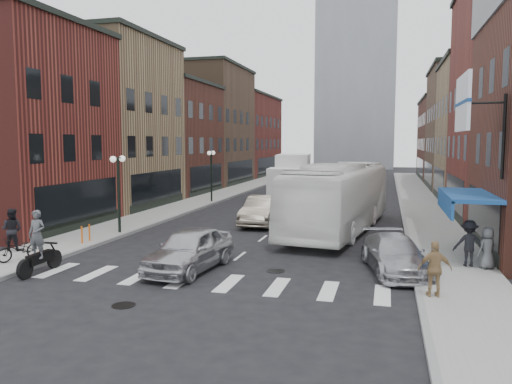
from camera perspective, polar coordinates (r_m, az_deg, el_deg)
ground at (r=20.35m, az=-2.67°, el=-7.96°), size 160.00×160.00×0.00m
sidewalk_left at (r=43.59m, az=-4.67°, el=-0.51°), size 3.00×74.00×0.15m
sidewalk_right at (r=41.21m, az=18.23°, el=-1.14°), size 3.00×74.00×0.15m
curb_left at (r=43.13m, az=-2.79°, el=-0.66°), size 0.20×74.00×0.16m
curb_right at (r=41.15m, az=16.15°, el=-1.19°), size 0.20×74.00×0.16m
crosswalk_stripes at (r=17.60m, az=-5.64°, el=-10.17°), size 12.00×2.20×0.01m
bldg_left_mid_a at (r=38.98m, az=-17.88°, el=7.44°), size 10.30×10.20×12.30m
bldg_left_mid_b at (r=47.69m, az=-11.33°, el=6.05°), size 10.30×10.20×10.30m
bldg_left_far_a at (r=57.81m, az=-6.52°, el=7.54°), size 10.30×12.20×13.30m
bldg_left_far_b at (r=71.01m, az=-2.39°, el=6.43°), size 10.30×16.20×11.30m
bldg_right_mid_b at (r=43.81m, az=26.87°, el=6.23°), size 10.30×10.20×11.30m
bldg_right_far_a at (r=54.62m, az=24.48°, el=6.65°), size 10.30×12.20×12.30m
bldg_right_far_b at (r=68.45m, az=22.49°, el=5.61°), size 10.30×16.20×10.30m
awning_blue at (r=21.67m, az=22.60°, el=-0.50°), size 1.80×5.00×0.78m
billboard_sign at (r=19.58m, az=22.81°, el=9.15°), size 1.52×3.00×3.70m
distant_tower at (r=99.11m, az=11.56°, el=17.40°), size 14.00×14.00×50.00m
streetlamp_near at (r=26.53m, az=-15.47°, el=1.42°), size 0.32×1.22×4.11m
streetlamp_far at (r=39.24m, az=-5.13°, el=2.95°), size 0.32×1.22×4.11m
bike_rack at (r=24.65m, az=-18.89°, el=-4.53°), size 0.08×0.68×0.80m
box_truck at (r=42.32m, az=4.04°, el=1.72°), size 3.18×8.83×3.75m
motorcycle_rider at (r=19.91m, az=-23.63°, el=-5.48°), size 0.66×2.32×2.37m
transit_bus at (r=27.30m, az=9.50°, el=-0.60°), size 4.86×13.47×3.67m
sedan_left_near at (r=18.97m, az=-7.59°, el=-6.51°), size 2.41×4.91×1.61m
sedan_left_far at (r=29.08m, az=0.75°, el=-2.12°), size 1.85×5.09×1.67m
curb_car at (r=19.25m, az=15.58°, el=-6.89°), size 2.89×4.97×1.35m
parked_bicycle at (r=21.90m, az=-25.42°, el=-5.89°), size 1.29×1.86×0.93m
ped_left_solo at (r=23.90m, az=-26.13°, el=-3.88°), size 0.98×0.70×1.83m
ped_right_a at (r=20.47m, az=23.16°, el=-5.41°), size 1.17×0.65×1.75m
ped_right_b at (r=16.15m, az=19.77°, el=-8.27°), size 1.05×0.62×1.70m
ped_right_c at (r=20.37m, az=24.95°, el=-5.83°), size 0.90×0.82×1.54m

